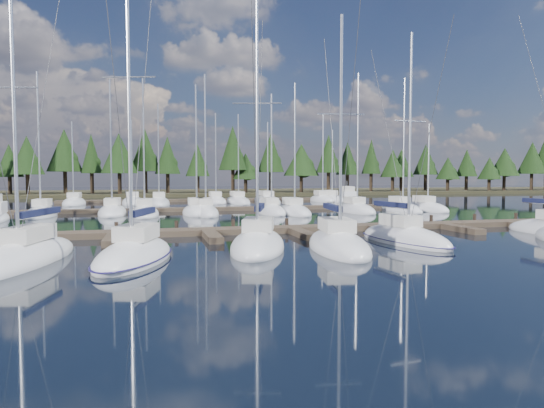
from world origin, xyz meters
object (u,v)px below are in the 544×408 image
object	(u,v)px
front_sailboat_0	(25,257)
motor_yacht_right	(348,199)
front_sailboat_2	(258,244)
front_sailboat_3	(338,245)
front_sailboat_4	(404,238)
front_sailboat_1	(135,255)
main_dock	(293,230)

from	to	relation	value
front_sailboat_0	motor_yacht_right	xyz separation A→B (m)	(35.14, 44.82, 0.14)
front_sailboat_2	front_sailboat_3	bearing A→B (deg)	-16.28
front_sailboat_2	front_sailboat_4	distance (m)	9.09
front_sailboat_3	motor_yacht_right	size ratio (longest dim) A/B	1.63
front_sailboat_2	motor_yacht_right	bearing A→B (deg)	61.22
front_sailboat_0	front_sailboat_4	size ratio (longest dim) A/B	1.10
front_sailboat_0	front_sailboat_1	world-z (taller)	front_sailboat_1
front_sailboat_4	motor_yacht_right	bearing A→B (deg)	71.06
front_sailboat_2	main_dock	bearing A→B (deg)	59.35
main_dock	front_sailboat_4	world-z (taller)	front_sailboat_4
front_sailboat_1	front_sailboat_3	bearing A→B (deg)	4.78
front_sailboat_2	front_sailboat_3	size ratio (longest dim) A/B	1.08
motor_yacht_right	front_sailboat_0	bearing A→B (deg)	-128.10
front_sailboat_3	front_sailboat_4	xyz separation A→B (m)	(4.90, 1.65, 0.00)
front_sailboat_0	front_sailboat_2	xyz separation A→B (m)	(11.32, 1.45, -0.00)
front_sailboat_2	front_sailboat_4	xyz separation A→B (m)	(9.08, 0.43, -0.00)
main_dock	front_sailboat_2	distance (m)	8.03
front_sailboat_2	front_sailboat_3	distance (m)	4.36
front_sailboat_0	front_sailboat_4	xyz separation A→B (m)	(20.41, 1.89, -0.01)
main_dock	motor_yacht_right	bearing A→B (deg)	61.59
main_dock	front_sailboat_2	bearing A→B (deg)	-120.65
front_sailboat_4	motor_yacht_right	distance (m)	45.39
main_dock	front_sailboat_1	size ratio (longest dim) A/B	2.85
main_dock	front_sailboat_4	size ratio (longest dim) A/B	3.35
front_sailboat_2	motor_yacht_right	size ratio (longest dim) A/B	1.76
front_sailboat_3	motor_yacht_right	distance (m)	48.72
front_sailboat_1	front_sailboat_3	size ratio (longest dim) A/B	1.17
front_sailboat_0	front_sailboat_3	size ratio (longest dim) A/B	1.09
front_sailboat_2	motor_yacht_right	distance (m)	49.48
front_sailboat_4	front_sailboat_1	bearing A→B (deg)	-170.69
main_dock	front_sailboat_3	distance (m)	8.13
front_sailboat_2	motor_yacht_right	world-z (taller)	front_sailboat_2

